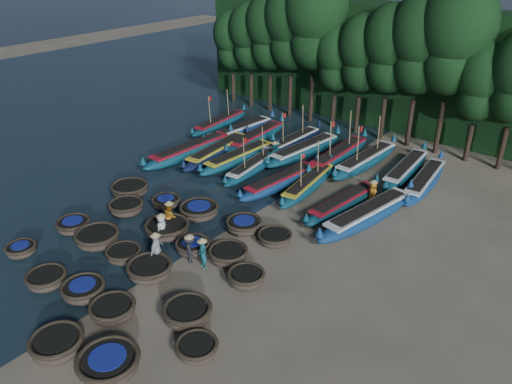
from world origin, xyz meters
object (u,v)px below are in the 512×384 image
Objects in this scene: long_boat_1 at (191,150)px; fisherman_4 at (157,249)px; coracle_24 at (275,237)px; fisherman_3 at (190,248)px; long_boat_5 at (281,181)px; long_boat_6 at (308,184)px; long_boat_9 at (220,123)px; long_boat_12 at (293,142)px; coracle_6 at (46,279)px; coracle_7 at (83,290)px; coracle_15 at (126,207)px; long_boat_2 at (218,151)px; long_boat_17 at (425,181)px; coracle_17 at (193,246)px; coracle_8 at (113,310)px; fisherman_0 at (162,227)px; fisherman_1 at (203,252)px; coracle_22 at (199,210)px; coracle_16 at (167,228)px; coracle_3 at (57,344)px; long_boat_16 at (406,170)px; coracle_12 at (124,254)px; coracle_13 at (150,269)px; coracle_4 at (109,363)px; long_boat_4 at (254,166)px; long_boat_8 at (368,214)px; long_boat_13 at (305,150)px; coracle_11 at (97,238)px; coracle_18 at (228,254)px; coracle_10 at (73,225)px; coracle_23 at (244,225)px; coracle_14 at (187,313)px; long_boat_3 at (239,157)px; long_boat_7 at (344,203)px; long_boat_11 at (256,137)px; long_boat_15 at (366,160)px; coracle_9 at (197,348)px; long_boat_14 at (338,155)px; fisherman_6 at (373,192)px; coracle_20 at (130,189)px; fisherman_2 at (170,215)px; coracle_5 at (21,249)px.

long_boat_1 is 13.51m from fisherman_4.
fisherman_3 is at bearing -118.85° from coracle_24.
long_boat_6 reaches higher than long_boat_5.
long_boat_12 is (7.38, 0.42, 0.01)m from long_boat_9.
coracle_7 is at bearing 16.72° from coracle_6.
long_boat_2 reaches higher than coracle_15.
coracle_17 is at bearing -119.94° from long_boat_17.
coracle_8 is 0.97× the size of coracle_15.
fisherman_0 is 3.47m from fisherman_1.
fisherman_0 reaches higher than coracle_22.
long_boat_6 is (2.99, 9.47, 0.04)m from coracle_16.
long_boat_16 is at bearing 81.23° from coracle_3.
coracle_13 is at bearing -1.86° from coracle_12.
coracle_4 is 8.43m from coracle_17.
long_boat_4 reaches higher than long_boat_2.
long_boat_4 is at bearing -177.34° from long_boat_8.
coracle_11 is at bearing -90.48° from long_boat_13.
long_boat_17 is (7.29, 5.99, 0.02)m from long_boat_5.
coracle_10 is at bearing -158.57° from coracle_18.
coracle_23 is 0.25× the size of long_boat_2.
coracle_14 is 0.35× the size of long_boat_9.
coracle_16 is at bearing -69.04° from long_boat_3.
fisherman_4 is (5.41, -2.19, 0.50)m from coracle_15.
long_boat_7 is (10.47, 11.78, 0.08)m from coracle_10.
long_boat_9 is (-12.64, 20.29, 0.09)m from coracle_8.
coracle_12 is at bearing -78.89° from long_boat_11.
coracle_8 is at bearing -68.46° from long_boat_2.
long_boat_15 is at bearing 154.25° from fisherman_4.
coracle_3 is 1.26× the size of coracle_12.
long_boat_5 is (-2.90, 8.32, 0.08)m from coracle_18.
coracle_13 is 3.98m from coracle_18.
coracle_9 is 0.20× the size of long_boat_14.
coracle_20 is at bearing 81.49° from fisherman_6.
long_boat_5 is 4.19× the size of fisherman_1.
coracle_7 is 3.18m from coracle_12.
long_boat_16 is (11.80, 1.86, -0.01)m from long_boat_11.
long_boat_7 is at bearing 65.16° from coracle_6.
long_boat_9 reaches higher than fisherman_4.
coracle_20 is at bearing 139.65° from coracle_12.
fisherman_2 is (-6.06, 8.55, 0.42)m from coracle_4.
coracle_23 is 7.76m from long_boat_4.
coracle_6 is 0.74× the size of coracle_22.
coracle_5 is 1.02× the size of fisherman_6.
coracle_5 is 0.90× the size of coracle_7.
fisherman_1 reaches higher than coracle_23.
coracle_12 is 13.28m from long_boat_1.
long_boat_11 is 13.79m from fisherman_2.
coracle_22 is 1.53× the size of fisherman_0.
coracle_14 is 1.44× the size of fisherman_0.
coracle_8 is at bearing -101.60° from coracle_24.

